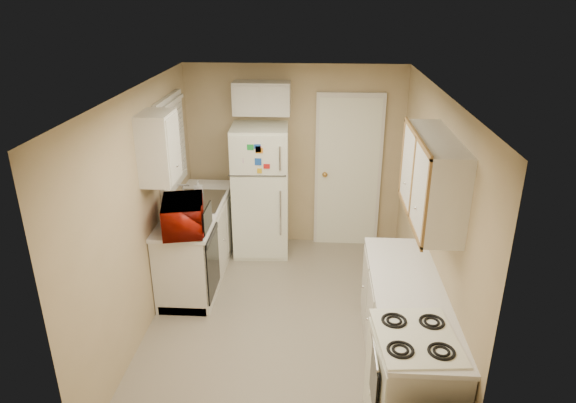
{
  "coord_description": "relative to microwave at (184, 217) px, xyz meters",
  "views": [
    {
      "loc": [
        0.31,
        -4.51,
        3.22
      ],
      "look_at": [
        0.0,
        0.5,
        1.15
      ],
      "focal_mm": 32.0,
      "sensor_mm": 36.0,
      "label": 1
    }
  ],
  "objects": [
    {
      "name": "interior_door",
      "position": [
        1.77,
        1.61,
        -0.03
      ],
      "size": [
        0.86,
        0.06,
        2.08
      ],
      "primitive_type": "cube",
      "color": "white",
      "rests_on": "floor"
    },
    {
      "name": "dishwasher",
      "position": [
        0.26,
        0.05,
        -0.56
      ],
      "size": [
        0.03,
        0.58,
        0.72
      ],
      "primitive_type": "cube",
      "color": "black",
      "rests_on": "floor"
    },
    {
      "name": "window_blinds",
      "position": [
        -0.29,
        0.8,
        0.55
      ],
      "size": [
        0.1,
        0.98,
        1.08
      ],
      "primitive_type": "cube",
      "color": "silver",
      "rests_on": "wall_left"
    },
    {
      "name": "wall_front",
      "position": [
        1.07,
        -2.15,
        0.15
      ],
      "size": [
        2.8,
        2.8,
        0.0
      ],
      "primitive_type": "plane",
      "color": "tan",
      "rests_on": "floor"
    },
    {
      "name": "soap_bottle",
      "position": [
        -0.08,
        1.02,
        -0.05
      ],
      "size": [
        0.1,
        0.1,
        0.18
      ],
      "primitive_type": "imported",
      "rotation": [
        0.0,
        0.0,
        -0.29
      ],
      "color": "white",
      "rests_on": "left_counter"
    },
    {
      "name": "right_counter",
      "position": [
        2.17,
        -1.05,
        -0.6
      ],
      "size": [
        0.6,
        2.0,
        0.9
      ],
      "primitive_type": "cube",
      "color": "silver",
      "rests_on": "floor"
    },
    {
      "name": "wall_back",
      "position": [
        1.07,
        1.65,
        0.15
      ],
      "size": [
        2.8,
        2.8,
        0.0
      ],
      "primitive_type": "plane",
      "color": "tan",
      "rests_on": "floor"
    },
    {
      "name": "cabinet_over_fridge",
      "position": [
        0.67,
        1.5,
        0.95
      ],
      "size": [
        0.7,
        0.3,
        0.4
      ],
      "primitive_type": "cube",
      "color": "silver",
      "rests_on": "wall_back"
    },
    {
      "name": "refrigerator",
      "position": [
        0.65,
        1.35,
        -0.21
      ],
      "size": [
        0.73,
        0.71,
        1.69
      ],
      "primitive_type": "cube",
      "rotation": [
        0.0,
        0.0,
        0.05
      ],
      "color": "white",
      "rests_on": "floor"
    },
    {
      "name": "wall_left",
      "position": [
        -0.33,
        -0.25,
        0.15
      ],
      "size": [
        3.8,
        3.8,
        0.0
      ],
      "primitive_type": "plane",
      "color": "tan",
      "rests_on": "floor"
    },
    {
      "name": "wall_right",
      "position": [
        2.47,
        -0.25,
        0.15
      ],
      "size": [
        3.8,
        3.8,
        0.0
      ],
      "primitive_type": "plane",
      "color": "tan",
      "rests_on": "floor"
    },
    {
      "name": "left_counter",
      "position": [
        -0.03,
        0.65,
        -0.6
      ],
      "size": [
        0.6,
        1.8,
        0.9
      ],
      "primitive_type": "cube",
      "color": "silver",
      "rests_on": "floor"
    },
    {
      "name": "upper_cabinet_left",
      "position": [
        -0.18,
        -0.03,
        0.75
      ],
      "size": [
        0.3,
        0.45,
        0.7
      ],
      "primitive_type": "cube",
      "color": "silver",
      "rests_on": "wall_left"
    },
    {
      "name": "stove",
      "position": [
        2.12,
        -1.66,
        -0.63
      ],
      "size": [
        0.63,
        0.75,
        0.85
      ],
      "primitive_type": "cube",
      "rotation": [
        0.0,
        0.0,
        0.09
      ],
      "color": "white",
      "rests_on": "floor"
    },
    {
      "name": "microwave",
      "position": [
        0.0,
        0.0,
        0.0
      ],
      "size": [
        0.66,
        0.46,
        0.4
      ],
      "primitive_type": "imported",
      "rotation": [
        0.0,
        0.0,
        1.79
      ],
      "color": "#7F0C03",
      "rests_on": "left_counter"
    },
    {
      "name": "ceiling",
      "position": [
        1.07,
        -0.25,
        1.35
      ],
      "size": [
        3.8,
        3.8,
        0.0
      ],
      "primitive_type": "plane",
      "color": "white",
      "rests_on": "floor"
    },
    {
      "name": "floor",
      "position": [
        1.07,
        -0.25,
        -1.05
      ],
      "size": [
        3.8,
        3.8,
        0.0
      ],
      "primitive_type": "plane",
      "color": "#B0A591",
      "rests_on": "ground"
    },
    {
      "name": "upper_cabinet_right",
      "position": [
        2.32,
        -0.75,
        0.75
      ],
      "size": [
        0.3,
        1.2,
        0.7
      ],
      "primitive_type": "cube",
      "color": "silver",
      "rests_on": "wall_right"
    },
    {
      "name": "sink",
      "position": [
        -0.03,
        0.8,
        -0.19
      ],
      "size": [
        0.54,
        0.74,
        0.16
      ],
      "primitive_type": "cube",
      "color": "gray",
      "rests_on": "left_counter"
    }
  ]
}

